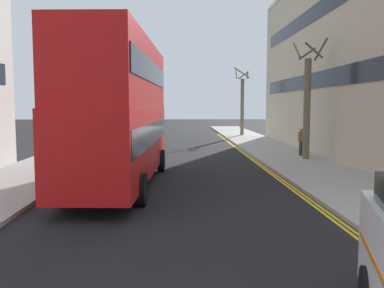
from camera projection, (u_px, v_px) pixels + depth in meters
sidewalk_right at (316, 170)px, 19.52m from camera, size 4.00×80.00×0.14m
sidewalk_left at (37, 172)px, 19.11m from camera, size 4.00×80.00×0.14m
kerb_line_outer at (282, 179)px, 17.47m from camera, size 0.10×56.00×0.01m
kerb_line_inner at (278, 180)px, 17.46m from camera, size 0.10×56.00×0.01m
double_decker_bus_away at (120, 108)px, 15.99m from camera, size 3.17×10.91×5.64m
pedestrian_far at (301, 141)px, 24.61m from camera, size 0.34×0.22×1.62m
street_tree_near at (242, 104)px, 41.74m from camera, size 1.57×1.70×6.76m
street_tree_mid at (307, 104)px, 22.95m from camera, size 1.57×1.56×6.59m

